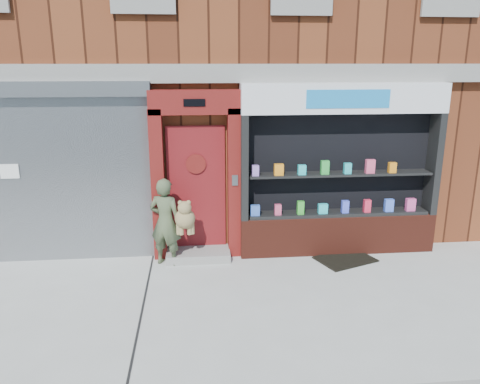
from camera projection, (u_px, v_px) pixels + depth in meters
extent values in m
plane|color=#9E9E99|center=(253.00, 305.00, 6.65)|extent=(80.00, 80.00, 0.00)
cube|color=#542413|center=(223.00, 33.00, 11.33)|extent=(12.00, 8.00, 8.00)
cube|color=gray|center=(240.00, 73.00, 7.64)|extent=(12.00, 0.16, 0.30)
cube|color=gray|center=(62.00, 181.00, 7.85)|extent=(3.00, 0.10, 2.80)
cube|color=slate|center=(51.00, 89.00, 7.38)|extent=(3.10, 0.30, 0.24)
cube|color=white|center=(9.00, 171.00, 7.66)|extent=(0.30, 0.01, 0.24)
cube|color=#601210|center=(158.00, 186.00, 7.95)|extent=(0.22, 0.28, 2.60)
cube|color=#601210|center=(234.00, 184.00, 8.07)|extent=(0.22, 0.28, 2.60)
cube|color=#601210|center=(194.00, 102.00, 7.64)|extent=(1.50, 0.28, 0.40)
cube|color=black|center=(194.00, 103.00, 7.49)|extent=(0.35, 0.01, 0.12)
cube|color=maroon|center=(197.00, 189.00, 8.14)|extent=(1.00, 0.06, 2.20)
cylinder|color=black|center=(196.00, 164.00, 7.98)|extent=(0.28, 0.02, 0.28)
cylinder|color=#601210|center=(196.00, 164.00, 7.98)|extent=(0.34, 0.02, 0.34)
cube|color=gray|center=(198.00, 255.00, 8.19)|extent=(1.10, 0.55, 0.15)
cube|color=slate|center=(235.00, 180.00, 7.90)|extent=(0.10, 0.02, 0.18)
cube|color=#571F14|center=(337.00, 233.00, 8.44)|extent=(3.50, 0.40, 0.70)
cube|color=black|center=(244.00, 167.00, 7.95)|extent=(0.12, 0.40, 1.80)
cube|color=black|center=(434.00, 163.00, 8.27)|extent=(0.12, 0.40, 1.80)
cube|color=black|center=(337.00, 163.00, 8.29)|extent=(3.30, 0.03, 1.80)
cube|color=black|center=(338.00, 213.00, 8.34)|extent=(3.20, 0.36, 0.06)
cube|color=black|center=(340.00, 174.00, 8.15)|extent=(3.20, 0.36, 0.04)
cube|color=white|center=(344.00, 98.00, 7.80)|extent=(3.50, 0.40, 0.50)
cube|color=#1874B7|center=(348.00, 99.00, 7.60)|extent=(1.40, 0.01, 0.30)
cube|color=blue|center=(255.00, 210.00, 8.09)|extent=(0.16, 0.09, 0.18)
cube|color=#CF456B|center=(278.00, 210.00, 8.13)|extent=(0.11, 0.09, 0.18)
cube|color=green|center=(300.00, 208.00, 8.16)|extent=(0.12, 0.09, 0.23)
cube|color=#29C3CF|center=(323.00, 209.00, 8.21)|extent=(0.16, 0.09, 0.17)
cube|color=#4557EB|center=(345.00, 207.00, 8.24)|extent=(0.12, 0.09, 0.22)
cube|color=#E82949|center=(367.00, 206.00, 8.27)|extent=(0.12, 0.09, 0.23)
cube|color=#456CEC|center=(389.00, 205.00, 8.31)|extent=(0.15, 0.09, 0.22)
cube|color=#DB4991|center=(410.00, 205.00, 8.35)|extent=(0.16, 0.09, 0.22)
cube|color=#A176D5|center=(255.00, 171.00, 7.90)|extent=(0.11, 0.09, 0.18)
cube|color=orange|center=(279.00, 170.00, 7.94)|extent=(0.16, 0.09, 0.19)
cube|color=#29C7CF|center=(302.00, 170.00, 7.98)|extent=(0.13, 0.09, 0.17)
cube|color=green|center=(325.00, 167.00, 8.01)|extent=(0.14, 0.09, 0.23)
cube|color=#26BAC2|center=(347.00, 168.00, 8.05)|extent=(0.12, 0.09, 0.18)
cube|color=#E84D76|center=(370.00, 166.00, 8.08)|extent=(0.15, 0.09, 0.24)
cube|color=orange|center=(392.00, 168.00, 8.13)|extent=(0.13, 0.09, 0.18)
imported|color=#465236|center=(166.00, 222.00, 7.81)|extent=(0.64, 0.53, 1.50)
sphere|color=olive|center=(185.00, 219.00, 7.74)|extent=(0.34, 0.34, 0.34)
sphere|color=olive|center=(185.00, 208.00, 7.63)|extent=(0.23, 0.23, 0.23)
sphere|color=olive|center=(180.00, 203.00, 7.60)|extent=(0.08, 0.08, 0.08)
sphere|color=olive|center=(189.00, 203.00, 7.61)|extent=(0.08, 0.08, 0.08)
cylinder|color=olive|center=(179.00, 228.00, 7.78)|extent=(0.08, 0.08, 0.20)
cylinder|color=olive|center=(192.00, 228.00, 7.80)|extent=(0.08, 0.08, 0.20)
cylinder|color=olive|center=(181.00, 229.00, 7.76)|extent=(0.08, 0.08, 0.20)
cylinder|color=olive|center=(189.00, 229.00, 7.77)|extent=(0.08, 0.08, 0.20)
cube|color=black|center=(345.00, 259.00, 8.15)|extent=(1.13, 0.97, 0.02)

